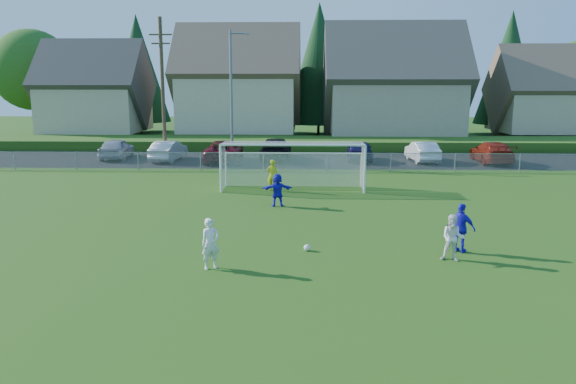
% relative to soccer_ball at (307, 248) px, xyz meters
% --- Properties ---
extents(ground, '(160.00, 160.00, 0.00)m').
position_rel_soccer_ball_xyz_m(ground, '(-0.74, -4.94, -0.11)').
color(ground, '#193D0C').
rests_on(ground, ground).
extents(asphalt_lot, '(60.00, 60.00, 0.00)m').
position_rel_soccer_ball_xyz_m(asphalt_lot, '(-0.74, 22.56, -0.10)').
color(asphalt_lot, black).
rests_on(asphalt_lot, ground).
extents(grass_embankment, '(70.00, 6.00, 0.80)m').
position_rel_soccer_ball_xyz_m(grass_embankment, '(-0.74, 30.06, 0.29)').
color(grass_embankment, '#1E420F').
rests_on(grass_embankment, ground).
extents(soccer_ball, '(0.22, 0.22, 0.22)m').
position_rel_soccer_ball_xyz_m(soccer_ball, '(0.00, 0.00, 0.00)').
color(soccer_ball, white).
rests_on(soccer_ball, ground).
extents(player_white_a, '(0.68, 0.61, 1.55)m').
position_rel_soccer_ball_xyz_m(player_white_a, '(-2.90, -1.89, 0.67)').
color(player_white_a, white).
rests_on(player_white_a, ground).
extents(player_white_b, '(0.85, 0.74, 1.48)m').
position_rel_soccer_ball_xyz_m(player_white_b, '(4.56, -0.90, 0.63)').
color(player_white_b, white).
rests_on(player_white_b, ground).
extents(player_blue_a, '(1.00, 0.91, 1.64)m').
position_rel_soccer_ball_xyz_m(player_blue_a, '(5.06, 0.03, 0.71)').
color(player_blue_a, '#1C15C6').
rests_on(player_blue_a, ground).
extents(player_blue_b, '(1.44, 0.64, 1.50)m').
position_rel_soccer_ball_xyz_m(player_blue_b, '(-1.33, 6.88, 0.64)').
color(player_blue_b, '#1C15C6').
rests_on(player_blue_b, ground).
extents(goalkeeper, '(0.61, 0.41, 1.63)m').
position_rel_soccer_ball_xyz_m(goalkeeper, '(-1.78, 10.56, 0.71)').
color(goalkeeper, '#C1C417').
rests_on(goalkeeper, ground).
extents(car_a, '(2.12, 4.61, 1.53)m').
position_rel_soccer_ball_xyz_m(car_a, '(-14.00, 22.64, 0.66)').
color(car_a, '#A7A8AE').
rests_on(car_a, ground).
extents(car_b, '(1.95, 4.50, 1.44)m').
position_rel_soccer_ball_xyz_m(car_b, '(-9.90, 21.67, 0.61)').
color(car_b, silver).
rests_on(car_b, ground).
extents(car_c, '(2.86, 5.61, 1.52)m').
position_rel_soccer_ball_xyz_m(car_c, '(-5.85, 21.29, 0.65)').
color(car_c, '#570A14').
rests_on(car_c, ground).
extents(car_d, '(2.18, 5.33, 1.55)m').
position_rel_soccer_ball_xyz_m(car_d, '(-2.28, 22.76, 0.66)').
color(car_d, black).
rests_on(car_d, ground).
extents(car_e, '(1.90, 4.43, 1.49)m').
position_rel_soccer_ball_xyz_m(car_e, '(3.78, 22.07, 0.63)').
color(car_e, '#151240').
rests_on(car_e, ground).
extents(car_f, '(1.83, 4.43, 1.43)m').
position_rel_soccer_ball_xyz_m(car_f, '(8.19, 21.88, 0.60)').
color(car_f, white).
rests_on(car_f, ground).
extents(car_g, '(2.29, 5.21, 1.49)m').
position_rel_soccer_ball_xyz_m(car_g, '(12.92, 21.34, 0.63)').
color(car_g, maroon).
rests_on(car_g, ground).
extents(soccer_goal, '(7.42, 1.90, 2.50)m').
position_rel_soccer_ball_xyz_m(soccer_goal, '(-0.74, 11.11, 1.52)').
color(soccer_goal, white).
rests_on(soccer_goal, ground).
extents(chainlink_fence, '(52.06, 0.06, 1.20)m').
position_rel_soccer_ball_xyz_m(chainlink_fence, '(-0.74, 17.06, 0.52)').
color(chainlink_fence, gray).
rests_on(chainlink_fence, ground).
extents(streetlight, '(1.38, 0.18, 9.00)m').
position_rel_soccer_ball_xyz_m(streetlight, '(-5.18, 21.06, 4.73)').
color(streetlight, slate).
rests_on(streetlight, ground).
extents(utility_pole, '(1.60, 0.26, 10.00)m').
position_rel_soccer_ball_xyz_m(utility_pole, '(-10.24, 22.06, 5.04)').
color(utility_pole, '#473321').
rests_on(utility_pole, ground).
extents(houses_row, '(53.90, 11.45, 13.27)m').
position_rel_soccer_ball_xyz_m(houses_row, '(1.24, 37.52, 7.22)').
color(houses_row, tan).
rests_on(houses_row, ground).
extents(tree_row, '(65.98, 12.36, 13.80)m').
position_rel_soccer_ball_xyz_m(tree_row, '(0.31, 43.80, 6.80)').
color(tree_row, '#382616').
rests_on(tree_row, ground).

